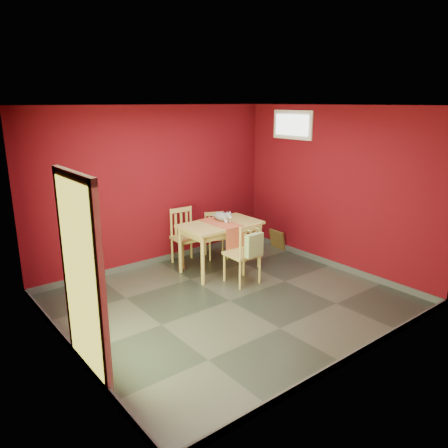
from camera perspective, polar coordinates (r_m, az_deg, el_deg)
ground at (r=6.33m, az=0.77°, el=-10.01°), size 4.50×4.50×0.00m
room_shell at (r=6.31m, az=0.77°, el=-9.60°), size 4.50×4.50×4.50m
doorway at (r=4.55m, az=-18.22°, el=-6.05°), size 0.06×1.01×2.13m
window at (r=7.97m, az=8.92°, el=12.68°), size 0.05×0.90×0.50m
outlet_plate at (r=8.61m, az=0.68°, el=-0.79°), size 0.08×0.02×0.12m
dining_table at (r=7.20m, az=-0.47°, el=-0.66°), size 1.32×0.77×0.82m
table_runner at (r=7.09m, az=0.17°, el=-0.56°), size 0.37×0.77×0.39m
chair_far_left at (r=7.61m, az=-5.03°, el=-1.54°), size 0.48×0.48×0.97m
chair_far_right at (r=7.93m, az=-1.07°, el=-1.39°), size 0.50×0.50×0.81m
chair_near at (r=6.74m, az=2.64°, el=-3.76°), size 0.47×0.47×0.98m
tote_bag at (r=6.52m, az=3.96°, el=-2.75°), size 0.30×0.18×0.42m
cat at (r=7.28m, az=-0.26°, el=1.21°), size 0.28×0.44×0.21m
picture_frame at (r=8.50m, az=6.98°, el=-1.99°), size 0.13×0.36×0.36m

